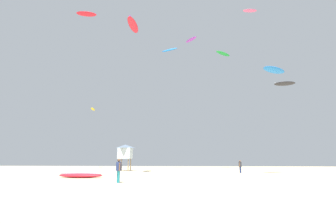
{
  "coord_description": "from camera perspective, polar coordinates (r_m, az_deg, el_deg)",
  "views": [
    {
      "loc": [
        2.88,
        -13.3,
        1.58
      ],
      "look_at": [
        0.0,
        17.12,
        7.68
      ],
      "focal_mm": 26.15,
      "sensor_mm": 36.0,
      "label": 1
    }
  ],
  "objects": [
    {
      "name": "kite_aloft_6",
      "position": [
        48.07,
        -18.46,
        20.87
      ],
      "size": [
        3.54,
        1.81,
        0.74
      ],
      "color": "red"
    },
    {
      "name": "kite_aloft_0",
      "position": [
        53.04,
        0.35,
        14.27
      ],
      "size": [
        3.74,
        2.36,
        0.9
      ],
      "color": "blue"
    },
    {
      "name": "kite_aloft_5",
      "position": [
        49.49,
        18.55,
        21.5
      ],
      "size": [
        2.51,
        0.96,
        0.49
      ],
      "color": "#E5598C"
    },
    {
      "name": "kite_aloft_4",
      "position": [
        35.97,
        5.4,
        16.45
      ],
      "size": [
        1.86,
        1.99,
        0.22
      ],
      "color": "purple"
    },
    {
      "name": "person_midground",
      "position": [
        34.13,
        16.47,
        -11.88
      ],
      "size": [
        0.37,
        0.47,
        1.64
      ],
      "rotation": [
        0.0,
        0.0,
        2.54
      ],
      "color": "navy",
      "rests_on": "ground"
    },
    {
      "name": "person_foreground",
      "position": [
        18.84,
        -11.44,
        -12.8
      ],
      "size": [
        0.39,
        0.5,
        1.73
      ],
      "rotation": [
        0.0,
        0.0,
        0.59
      ],
      "color": "teal",
      "rests_on": "ground"
    },
    {
      "name": "lifeguard_tower",
      "position": [
        40.6,
        -9.94,
        -9.04
      ],
      "size": [
        2.3,
        2.3,
        4.15
      ],
      "color": "#8C704C",
      "rests_on": "ground"
    },
    {
      "name": "kite_aloft_2",
      "position": [
        55.41,
        12.71,
        13.13
      ],
      "size": [
        3.9,
        3.73,
        0.53
      ],
      "color": "green"
    },
    {
      "name": "kite_aloft_3",
      "position": [
        35.73,
        -8.16,
        19.43
      ],
      "size": [
        1.26,
        4.17,
        0.53
      ],
      "color": "red"
    },
    {
      "name": "kite_grounded_near",
      "position": [
        25.13,
        -19.67,
        -13.7
      ],
      "size": [
        4.21,
        1.3,
        0.51
      ],
      "color": "red",
      "rests_on": "ground"
    },
    {
      "name": "kite_aloft_1",
      "position": [
        47.2,
        25.53,
        6.02
      ],
      "size": [
        3.53,
        1.34,
        0.83
      ],
      "color": "#2D2D33"
    },
    {
      "name": "kite_aloft_8",
      "position": [
        34.3,
        23.5,
        8.96
      ],
      "size": [
        3.79,
        3.08,
        0.71
      ],
      "color": "blue"
    },
    {
      "name": "kite_aloft_7",
      "position": [
        60.73,
        -17.11,
        0.64
      ],
      "size": [
        1.73,
        3.24,
        0.52
      ],
      "color": "yellow"
    },
    {
      "name": "ground_plane",
      "position": [
        13.7,
        -7.11,
        -17.82
      ],
      "size": [
        120.0,
        120.0,
        0.0
      ],
      "primitive_type": "plane",
      "color": "#C6B28C"
    }
  ]
}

